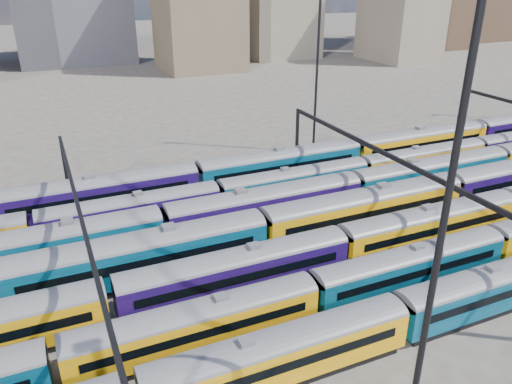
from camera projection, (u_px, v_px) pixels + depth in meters
name	position (u px, v px, depth m)	size (l,w,h in m)	color
ground	(302.00, 245.00, 49.31)	(500.00, 500.00, 0.00)	#48423C
rake_0	(496.00, 283.00, 39.14)	(131.69, 2.75, 4.62)	black
rake_1	(196.00, 322.00, 34.85)	(93.04, 2.73, 4.58)	black
rake_2	(341.00, 243.00, 44.52)	(120.79, 2.95, 4.96)	black
rake_3	(364.00, 206.00, 50.73)	(113.46, 3.32, 5.61)	black
rake_4	(354.00, 186.00, 55.78)	(130.21, 3.17, 5.35)	black
rake_5	(363.00, 168.00, 61.81)	(113.45, 2.77, 4.65)	black
rake_6	(281.00, 162.00, 62.59)	(109.77, 3.21, 5.42)	black
gantry_1	(81.00, 222.00, 39.19)	(0.35, 40.35, 8.03)	black
gantry_2	(391.00, 167.00, 50.24)	(0.35, 40.35, 8.03)	black
mast_2	(443.00, 225.00, 23.40)	(1.40, 0.50, 25.60)	black
mast_3	(318.00, 56.00, 69.22)	(1.40, 0.50, 25.60)	black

